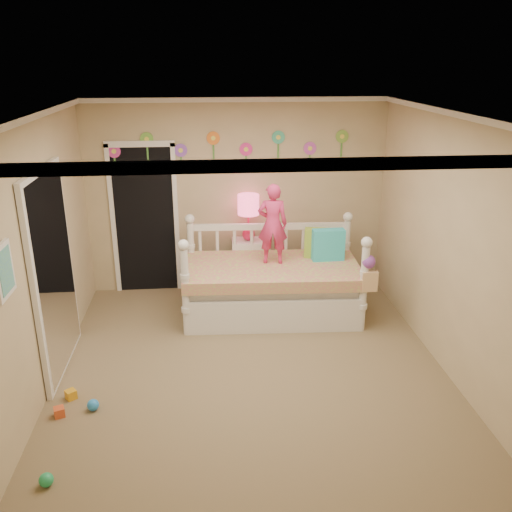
{
  "coord_description": "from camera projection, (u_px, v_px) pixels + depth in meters",
  "views": [
    {
      "loc": [
        -0.42,
        -4.89,
        3.08
      ],
      "look_at": [
        0.1,
        0.6,
        1.05
      ],
      "focal_mm": 38.07,
      "sensor_mm": 36.0,
      "label": 1
    }
  ],
  "objects": [
    {
      "name": "pillow_lime",
      "position": [
        320.0,
        243.0,
        6.9
      ],
      "size": [
        0.42,
        0.23,
        0.38
      ],
      "primitive_type": "cube",
      "rotation": [
        0.0,
        0.0,
        -0.23
      ],
      "color": "#99BE3A",
      "rests_on": "daybed"
    },
    {
      "name": "ceiling",
      "position": [
        251.0,
        115.0,
        4.77
      ],
      "size": [
        4.0,
        4.5,
        0.01
      ],
      "primitive_type": "cube",
      "color": "white",
      "rests_on": "floor"
    },
    {
      "name": "daybed",
      "position": [
        272.0,
        269.0,
        6.74
      ],
      "size": [
        2.24,
        1.28,
        1.19
      ],
      "primitive_type": null,
      "rotation": [
        0.0,
        0.0,
        -0.05
      ],
      "color": "white",
      "rests_on": "floor"
    },
    {
      "name": "toy_scatter",
      "position": [
        59.0,
        429.0,
        4.69
      ],
      "size": [
        1.04,
        1.43,
        0.11
      ],
      "primitive_type": null,
      "rotation": [
        0.0,
        0.0,
        -0.2
      ],
      "color": "#996666",
      "rests_on": "floor"
    },
    {
      "name": "back_wall",
      "position": [
        237.0,
        197.0,
        7.32
      ],
      "size": [
        4.0,
        0.01,
        2.6
      ],
      "primitive_type": "cube",
      "color": "tan",
      "rests_on": "floor"
    },
    {
      "name": "child",
      "position": [
        273.0,
        224.0,
        6.61
      ],
      "size": [
        0.39,
        0.28,
        1.0
      ],
      "primitive_type": "imported",
      "rotation": [
        0.0,
        0.0,
        3.02
      ],
      "color": "#E33370",
      "rests_on": "daybed"
    },
    {
      "name": "left_wall",
      "position": [
        38.0,
        260.0,
        5.04
      ],
      "size": [
        0.01,
        4.5,
        2.6
      ],
      "primitive_type": "cube",
      "color": "tan",
      "rests_on": "floor"
    },
    {
      "name": "floor",
      "position": [
        252.0,
        370.0,
        5.67
      ],
      "size": [
        4.0,
        4.5,
        0.01
      ],
      "primitive_type": "cube",
      "color": "#7F684C",
      "rests_on": "ground"
    },
    {
      "name": "closet_doorway",
      "position": [
        145.0,
        219.0,
        7.29
      ],
      "size": [
        0.9,
        0.04,
        2.07
      ],
      "primitive_type": "cube",
      "color": "black",
      "rests_on": "back_wall"
    },
    {
      "name": "flower_decals",
      "position": [
        230.0,
        150.0,
        7.08
      ],
      "size": [
        3.4,
        0.02,
        0.5
      ],
      "primitive_type": null,
      "color": "#B2668C",
      "rests_on": "back_wall"
    },
    {
      "name": "pillow_turquoise",
      "position": [
        328.0,
        245.0,
        6.8
      ],
      "size": [
        0.4,
        0.15,
        0.4
      ],
      "primitive_type": "cube",
      "rotation": [
        0.0,
        0.0,
        0.03
      ],
      "color": "#24B3B7",
      "rests_on": "daybed"
    },
    {
      "name": "wall_picture",
      "position": [
        4.0,
        271.0,
        4.12
      ],
      "size": [
        0.05,
        0.34,
        0.42
      ],
      "primitive_type": "cube",
      "color": "white",
      "rests_on": "left_wall"
    },
    {
      "name": "mirror_closet",
      "position": [
        54.0,
        273.0,
        5.41
      ],
      "size": [
        0.07,
        1.3,
        2.1
      ],
      "primitive_type": "cube",
      "color": "white",
      "rests_on": "left_wall"
    },
    {
      "name": "table_lamp",
      "position": [
        248.0,
        210.0,
        7.2
      ],
      "size": [
        0.29,
        0.29,
        0.63
      ],
      "color": "#EF1F58",
      "rests_on": "nightstand"
    },
    {
      "name": "hanging_bag",
      "position": [
        368.0,
        275.0,
        6.24
      ],
      "size": [
        0.2,
        0.16,
        0.36
      ],
      "primitive_type": null,
      "color": "beige",
      "rests_on": "daybed"
    },
    {
      "name": "nightstand",
      "position": [
        249.0,
        266.0,
        7.47
      ],
      "size": [
        0.46,
        0.36,
        0.74
      ],
      "primitive_type": "cube",
      "rotation": [
        0.0,
        0.0,
        -0.04
      ],
      "color": "white",
      "rests_on": "floor"
    },
    {
      "name": "right_wall",
      "position": [
        452.0,
        247.0,
        5.39
      ],
      "size": [
        0.01,
        4.5,
        2.6
      ],
      "primitive_type": "cube",
      "color": "tan",
      "rests_on": "floor"
    },
    {
      "name": "crown_molding",
      "position": [
        251.0,
        118.0,
        4.78
      ],
      "size": [
        4.0,
        4.5,
        0.06
      ],
      "primitive_type": null,
      "color": "white",
      "rests_on": "ceiling"
    }
  ]
}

